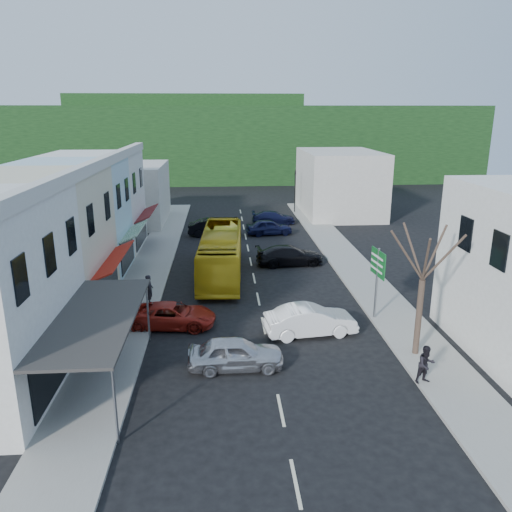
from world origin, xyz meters
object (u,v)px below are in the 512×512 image
(car_red, at_px, (172,314))
(direction_sign, at_px, (376,285))
(car_silver, at_px, (236,354))
(pedestrian_left, at_px, (150,290))
(pedestrian_right, at_px, (426,364))
(street_tree, at_px, (422,280))
(traffic_signal, at_px, (295,192))
(bus, at_px, (221,254))
(car_white, at_px, (310,322))

(car_red, bearing_deg, direction_sign, -83.73)
(car_silver, bearing_deg, pedestrian_left, 31.07)
(pedestrian_right, relative_size, street_tree, 0.22)
(pedestrian_right, relative_size, traffic_signal, 0.35)
(car_red, xyz_separation_m, pedestrian_left, (-1.59, 3.03, 0.30))
(car_silver, relative_size, street_tree, 0.57)
(car_silver, height_order, traffic_signal, traffic_signal)
(car_silver, relative_size, traffic_signal, 0.90)
(bus, relative_size, direction_sign, 2.80)
(car_white, xyz_separation_m, traffic_signal, (3.81, 32.01, 1.75))
(bus, height_order, street_tree, street_tree)
(pedestrian_right, bearing_deg, direction_sign, 76.20)
(pedestrian_left, relative_size, pedestrian_right, 1.00)
(pedestrian_left, bearing_deg, street_tree, -129.40)
(direction_sign, distance_m, street_tree, 4.73)
(direction_sign, bearing_deg, car_silver, -153.19)
(car_silver, relative_size, car_white, 1.00)
(car_red, relative_size, pedestrian_right, 2.71)
(bus, xyz_separation_m, car_red, (-2.68, -8.72, -0.85))
(traffic_signal, bearing_deg, street_tree, 107.98)
(street_tree, height_order, traffic_signal, street_tree)
(direction_sign, distance_m, traffic_signal, 30.36)
(pedestrian_right, xyz_separation_m, direction_sign, (-0.06, 6.99, 1.07))
(car_silver, distance_m, street_tree, 9.15)
(street_tree, bearing_deg, bus, 125.41)
(car_silver, relative_size, pedestrian_right, 2.59)
(bus, xyz_separation_m, direction_sign, (8.50, -8.58, 0.52))
(bus, xyz_separation_m, pedestrian_right, (8.56, -15.58, -0.55))
(car_silver, distance_m, pedestrian_right, 8.22)
(bus, bearing_deg, pedestrian_left, -124.26)
(bus, relative_size, car_silver, 2.64)
(pedestrian_left, distance_m, direction_sign, 13.14)
(car_red, height_order, street_tree, street_tree)
(street_tree, bearing_deg, direction_sign, 98.97)
(car_silver, relative_size, pedestrian_left, 2.59)
(car_white, xyz_separation_m, street_tree, (4.60, -2.69, 3.13))
(traffic_signal, bearing_deg, car_red, 86.72)
(pedestrian_left, xyz_separation_m, direction_sign, (12.77, -2.89, 1.07))
(car_white, relative_size, pedestrian_left, 2.59)
(car_silver, bearing_deg, traffic_signal, -13.29)
(car_silver, xyz_separation_m, pedestrian_right, (7.95, -2.06, 0.30))
(car_red, height_order, pedestrian_left, pedestrian_left)
(pedestrian_left, bearing_deg, car_red, -163.43)
(bus, relative_size, street_tree, 1.51)
(bus, relative_size, traffic_signal, 2.37)
(car_red, height_order, traffic_signal, traffic_signal)
(car_red, bearing_deg, street_tree, -103.93)
(car_white, height_order, direction_sign, direction_sign)
(pedestrian_right, bearing_deg, street_tree, 62.44)
(car_red, bearing_deg, bus, -11.52)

